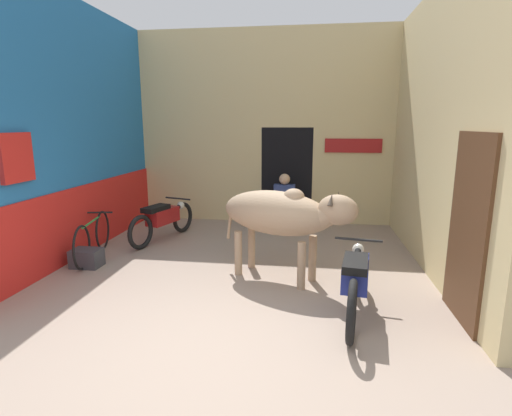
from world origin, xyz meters
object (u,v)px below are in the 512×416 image
Objects in this scene: cow at (282,214)px; shopkeeper_seated at (284,200)px; motorcycle_far at (163,219)px; motorcycle_near at (355,278)px; bicycle at (93,238)px; crate at (87,258)px; plastic_stool at (305,216)px.

shopkeeper_seated is (-0.17, 2.91, -0.35)m from cow.
motorcycle_far is 1.58× the size of shopkeeper_seated.
cow is 1.05× the size of motorcycle_near.
motorcycle_near is 1.17× the size of bicycle.
shopkeeper_seated reaches higher than motorcycle_far.
motorcycle_near is 1.07× the size of motorcycle_far.
motorcycle_near is at bearing -46.29° from cow.
cow is 1.12× the size of motorcycle_far.
motorcycle_near is 4.10m from crate.
cow is 1.43m from motorcycle_near.
bicycle is (-3.13, 0.48, -0.60)m from cow.
motorcycle_far reaches higher than bicycle.
motorcycle_far reaches higher than crate.
cow is at bearing 133.71° from motorcycle_near.
motorcycle_far is 1.39m from bicycle.
shopkeeper_seated is 2.98× the size of plastic_stool.
motorcycle_far is 2.55m from shopkeeper_seated.
cow is 5.26× the size of plastic_stool.
bicycle is at bearing -141.96° from plastic_stool.
plastic_stool is (-0.65, 4.11, -0.23)m from motorcycle_near.
shopkeeper_seated reaches higher than plastic_stool.
crate is at bearing 178.46° from cow.
shopkeeper_seated reaches higher than bicycle.
motorcycle_far is at bearing 57.11° from bicycle.
motorcycle_far is (-3.30, 2.61, -0.02)m from motorcycle_near.
bicycle is 1.44× the size of shopkeeper_seated.
motorcycle_near is 4.16m from plastic_stool.
plastic_stool is at bearing 29.46° from motorcycle_far.
plastic_stool is 4.51m from crate.
motorcycle_near is at bearing -81.06° from plastic_stool.
motorcycle_far is 1.10× the size of bicycle.
cow is at bearing -1.54° from crate.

